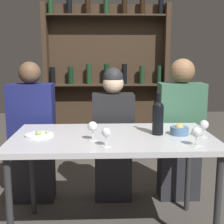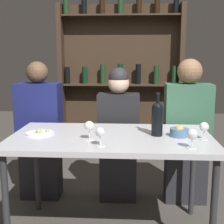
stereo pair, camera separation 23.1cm
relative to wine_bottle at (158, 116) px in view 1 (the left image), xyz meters
name	(u,v)px [view 1 (the left image)]	position (x,y,z in m)	size (l,w,h in m)	color
dining_table	(113,144)	(-0.33, -0.02, -0.20)	(1.44, 0.79, 0.76)	silver
wine_rack_wall	(106,75)	(-0.33, 1.90, 0.17)	(1.59, 0.21, 2.08)	#38281C
wine_bottle	(158,116)	(0.00, 0.00, 0.00)	(0.08, 0.08, 0.31)	black
wine_glass_0	(197,133)	(0.19, -0.30, -0.05)	(0.07, 0.07, 0.12)	silver
wine_glass_1	(93,127)	(-0.47, -0.14, -0.04)	(0.07, 0.07, 0.13)	silver
wine_glass_2	(106,133)	(-0.38, -0.29, -0.05)	(0.06, 0.06, 0.12)	silver
wine_glass_3	(204,125)	(0.31, -0.08, -0.05)	(0.06, 0.06, 0.12)	silver
food_plate_0	(39,135)	(-0.85, 0.00, -0.12)	(0.20, 0.20, 0.04)	white
snack_bowl	(179,130)	(0.16, -0.01, -0.10)	(0.13, 0.13, 0.08)	#4C7299
seated_person_left	(33,137)	(-1.02, 0.57, -0.30)	(0.40, 0.22, 1.27)	#26262B
seated_person_center	(113,137)	(-0.30, 0.57, -0.31)	(0.37, 0.22, 1.22)	#26262B
seated_person_right	(180,134)	(0.32, 0.57, -0.28)	(0.41, 0.22, 1.30)	#26262B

